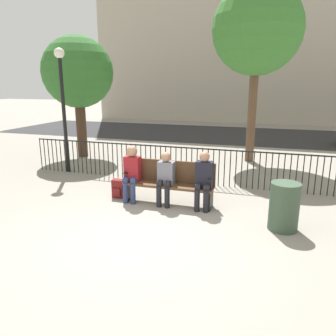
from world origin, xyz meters
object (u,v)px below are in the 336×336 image
seated_person_1 (165,176)px  tree_1 (257,30)px  seated_person_2 (204,178)px  trash_bin (284,206)px  tree_0 (78,73)px  backpack (118,189)px  seated_person_0 (132,170)px  lamp_post (62,91)px  park_bench (169,181)px

seated_person_1 → tree_1: tree_1 is taller
seated_person_2 → trash_bin: 1.65m
seated_person_1 → tree_0: tree_0 is taller
backpack → trash_bin: trash_bin is taller
seated_person_0 → backpack: bearing=165.0°
tree_0 → tree_1: bearing=10.5°
seated_person_1 → trash_bin: bearing=-12.4°
tree_0 → seated_person_2: bearing=-35.6°
backpack → tree_1: tree_1 is taller
tree_1 → lamp_post: (-4.96, -3.01, -1.78)m
seated_person_0 → lamp_post: (-2.80, 1.70, 1.60)m
seated_person_1 → tree_0: bearing=139.5°
seated_person_2 → tree_1: tree_1 is taller
park_bench → seated_person_2: bearing=-9.6°
backpack → trash_bin: bearing=-10.2°
seated_person_1 → park_bench: bearing=74.0°
seated_person_0 → tree_0: 5.51m
park_bench → seated_person_0: size_ratio=1.58×
seated_person_2 → backpack: seated_person_2 is taller
park_bench → trash_bin: (2.32, -0.66, -0.07)m
seated_person_0 → backpack: size_ratio=2.96×
park_bench → tree_1: size_ratio=0.36×
tree_1 → seated_person_1: bearing=-106.5°
backpack → trash_bin: size_ratio=0.48×
seated_person_2 → lamp_post: size_ratio=0.35×
tree_0 → seated_person_0: bearing=-46.1°
tree_0 → lamp_post: bearing=-69.9°
park_bench → lamp_post: lamp_post is taller
tree_0 → tree_1: (5.68, 1.05, 1.23)m
seated_person_2 → tree_0: size_ratio=0.30×
seated_person_1 → trash_bin: 2.43m
trash_bin → seated_person_1: bearing=167.6°
backpack → tree_0: bearing=131.4°
seated_person_0 → trash_bin: size_ratio=1.43×
seated_person_2 → trash_bin: seated_person_2 is taller
tree_0 → trash_bin: size_ratio=4.73×
park_bench → tree_1: 5.97m
lamp_post → tree_1: bearing=31.2°
tree_0 → lamp_post: size_ratio=1.18×
seated_person_2 → seated_person_1: bearing=-179.7°
park_bench → seated_person_1: bearing=-106.0°
backpack → tree_0: size_ratio=0.10×
tree_0 → trash_bin: (6.65, -4.18, -2.42)m
lamp_post → trash_bin: lamp_post is taller
seated_person_1 → backpack: bearing=174.5°
park_bench → tree_1: tree_1 is taller
seated_person_0 → tree_0: size_ratio=0.30×
tree_0 → park_bench: bearing=-39.2°
lamp_post → park_bench: bearing=-23.5°
park_bench → tree_0: bearing=140.8°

